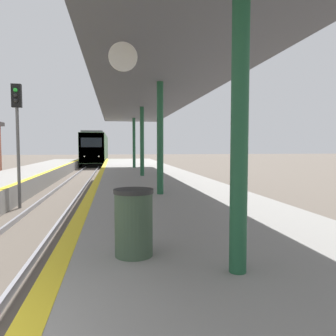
# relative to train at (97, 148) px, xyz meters

# --- Properties ---
(train) EXTENTS (2.85, 22.93, 4.26)m
(train) POSITION_rel_train_xyz_m (0.00, 0.00, 0.00)
(train) COLOR black
(train) RESTS_ON ground
(signal_mid) EXTENTS (0.36, 0.31, 4.85)m
(signal_mid) POSITION_rel_train_xyz_m (-1.29, -35.08, 1.20)
(signal_mid) COLOR #595959
(signal_mid) RESTS_ON ground
(station_canopy) EXTENTS (4.33, 27.11, 3.83)m
(station_canopy) POSITION_rel_train_xyz_m (3.90, -34.78, 2.39)
(station_canopy) COLOR #1E5133
(station_canopy) RESTS_ON platform_right
(trash_bin) EXTENTS (0.56, 0.56, 0.95)m
(trash_bin) POSITION_rel_train_xyz_m (2.67, -44.11, -0.81)
(trash_bin) COLOR #384C38
(trash_bin) RESTS_ON platform_right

